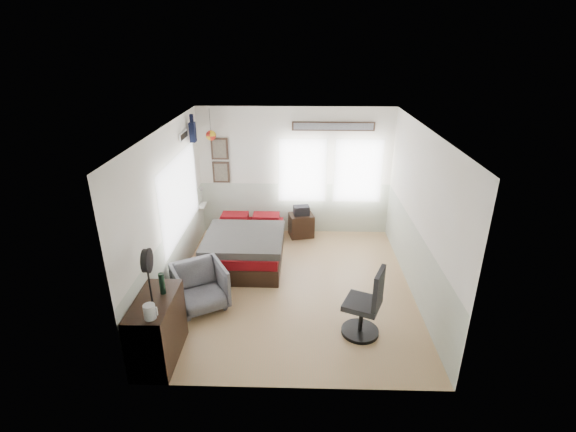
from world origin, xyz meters
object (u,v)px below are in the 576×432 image
armchair (200,287)px  task_chair (366,309)px  nightstand (301,225)px  dresser (158,329)px  bed (246,246)px

armchair → task_chair: size_ratio=0.72×
task_chair → nightstand: bearing=129.2°
nightstand → task_chair: (0.90, -3.22, 0.19)m
dresser → armchair: (0.29, 1.16, -0.10)m
armchair → nightstand: size_ratio=1.58×
bed → armchair: 1.60m
dresser → bed: bearing=72.8°
bed → task_chair: (1.96, -2.13, 0.14)m
bed → task_chair: bearing=-46.7°
dresser → nightstand: size_ratio=2.03×
dresser → nightstand: (1.88, 3.76, -0.20)m
bed → dresser: 2.79m
bed → task_chair: size_ratio=1.82×
bed → nightstand: 1.52m
bed → dresser: size_ratio=1.96×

